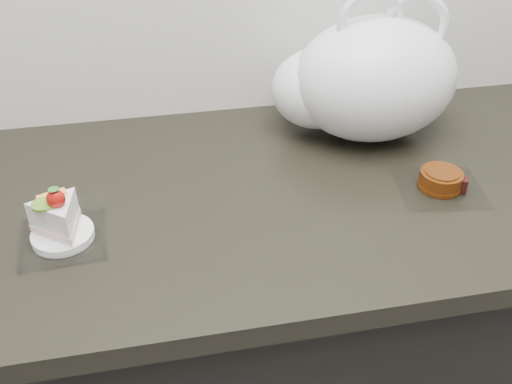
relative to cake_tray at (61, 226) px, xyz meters
name	(u,v)px	position (x,y,z in m)	size (l,w,h in m)	color
counter	(258,349)	(0.33, 0.08, -0.48)	(2.04, 0.64, 0.90)	black
cake_tray	(61,226)	(0.00, 0.00, 0.00)	(0.14, 0.14, 0.10)	white
mooncake_wrap	(441,181)	(0.65, 0.02, -0.01)	(0.17, 0.16, 0.04)	white
plastic_bag	(363,80)	(0.57, 0.24, 0.09)	(0.38, 0.29, 0.30)	white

